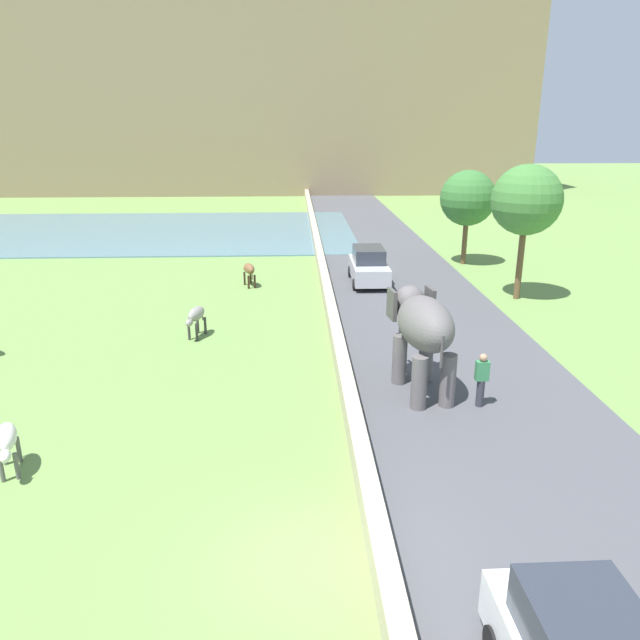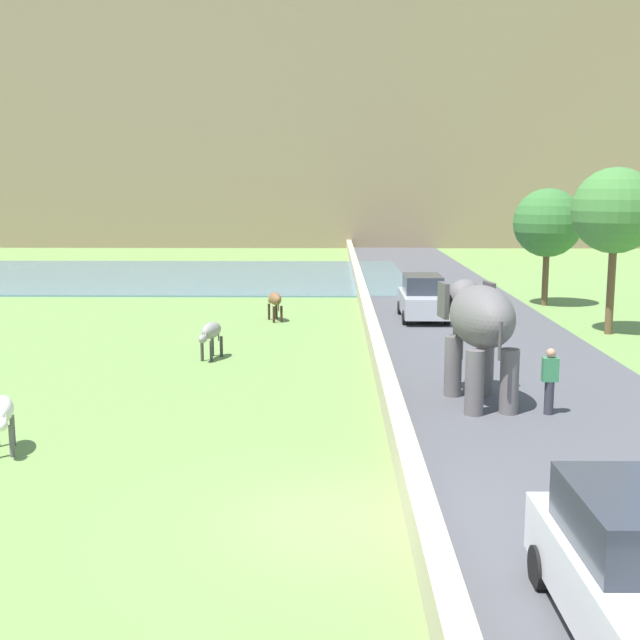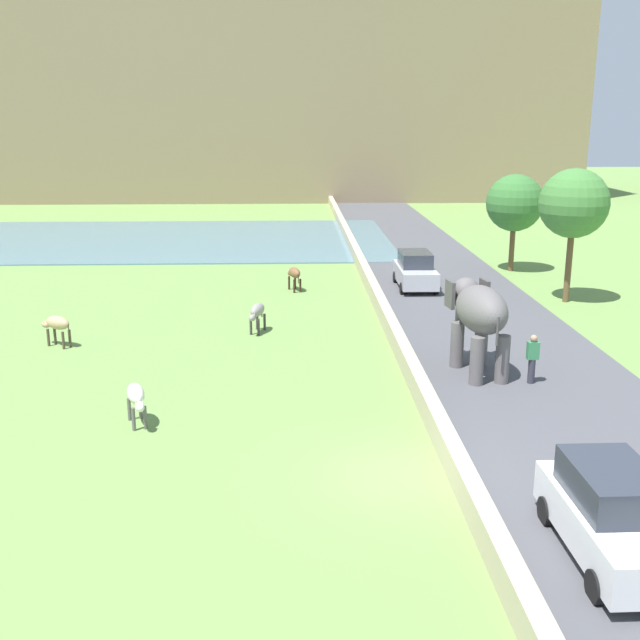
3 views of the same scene
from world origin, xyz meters
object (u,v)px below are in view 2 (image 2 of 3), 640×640
at_px(car_silver, 423,298).
at_px(cow_grey, 211,333).
at_px(cow_white, 2,413).
at_px(elephant, 479,323).
at_px(car_white, 637,570).
at_px(cow_brown, 275,300).
at_px(person_beside_elephant, 550,380).

bearing_deg(car_silver, cow_grey, -134.40).
bearing_deg(cow_white, elephant, 20.78).
bearing_deg(cow_white, car_silver, 58.27).
height_order(cow_grey, cow_white, same).
distance_m(car_silver, car_white, 23.35).
distance_m(cow_brown, cow_white, 16.91).
bearing_deg(person_beside_elephant, cow_brown, 118.51).
distance_m(car_white, cow_grey, 17.46).
xyz_separation_m(elephant, car_white, (0.03, -10.66, -1.14)).
height_order(person_beside_elephant, car_white, car_white).
xyz_separation_m(elephant, car_silver, (0.03, 12.69, -1.14)).
relative_size(car_white, cow_grey, 2.82).
relative_size(car_white, cow_brown, 2.83).
xyz_separation_m(elephant, cow_brown, (-5.86, 12.47, -1.20)).
relative_size(elephant, car_white, 0.89).
height_order(car_silver, cow_brown, car_silver).
bearing_deg(cow_white, cow_grey, 72.35).
distance_m(elephant, car_silver, 12.74).
xyz_separation_m(car_silver, cow_white, (-10.24, -16.57, -0.06)).
height_order(person_beside_elephant, cow_grey, person_beside_elephant).
height_order(person_beside_elephant, cow_brown, person_beside_elephant).
xyz_separation_m(person_beside_elephant, cow_white, (-11.71, -2.79, -0.04)).
relative_size(elephant, car_silver, 0.89).
xyz_separation_m(cow_grey, cow_brown, (1.47, 7.30, 0.00)).
bearing_deg(cow_grey, elephant, -35.17).
bearing_deg(cow_brown, car_silver, 2.20).
relative_size(person_beside_elephant, cow_brown, 1.15).
distance_m(person_beside_elephant, cow_brown, 15.42).
height_order(elephant, car_white, elephant).
distance_m(car_silver, cow_white, 19.48).
relative_size(cow_grey, cow_white, 1.00).
bearing_deg(cow_grey, car_silver, 45.60).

